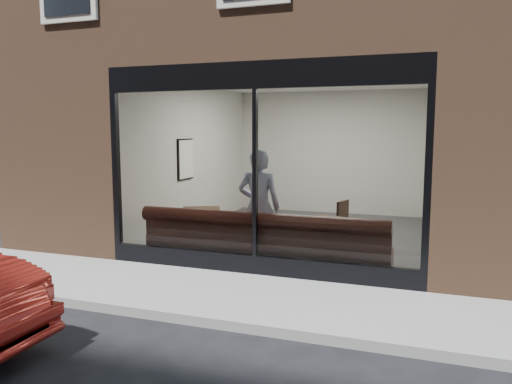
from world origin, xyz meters
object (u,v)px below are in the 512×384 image
(person, at_px, (259,207))
(cafe_table_left, at_px, (201,210))
(cafe_table_right, at_px, (327,220))
(cafe_chair_right, at_px, (333,238))
(banquette, at_px, (264,254))

(person, bearing_deg, cafe_table_left, -29.98)
(cafe_table_right, height_order, cafe_chair_right, cafe_table_right)
(banquette, xyz_separation_m, cafe_table_right, (0.90, 0.55, 0.52))
(person, height_order, cafe_chair_right, person)
(banquette, distance_m, cafe_table_right, 1.18)
(person, bearing_deg, cafe_chair_right, -135.66)
(cafe_chair_right, bearing_deg, banquette, 75.54)
(cafe_table_left, xyz_separation_m, cafe_table_right, (2.37, -0.20, 0.00))
(banquette, relative_size, person, 2.11)
(banquette, distance_m, cafe_table_left, 1.73)
(person, distance_m, cafe_table_left, 1.45)
(cafe_table_right, distance_m, cafe_chair_right, 1.01)
(person, height_order, cafe_table_left, person)
(cafe_table_left, height_order, cafe_table_right, cafe_table_left)
(cafe_table_right, bearing_deg, cafe_table_left, 175.07)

